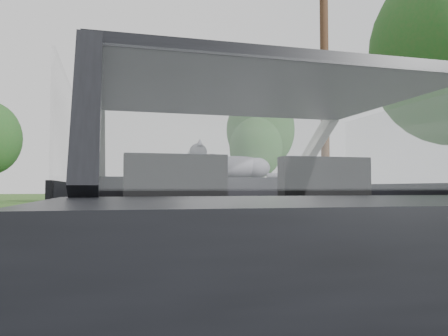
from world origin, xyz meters
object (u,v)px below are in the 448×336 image
other_car (111,194)px  utility_pole (325,86)px  cat (237,166)px  subject_car (233,221)px  highway_sign (230,181)px

other_car → utility_pole: utility_pole is taller
cat → utility_pole: size_ratio=0.07×
subject_car → cat: (0.22, 0.66, 0.37)m
cat → utility_pole: bearing=71.2°
other_car → highway_sign: bearing=53.9°
highway_sign → utility_pole: bearing=-103.5°
subject_car → highway_sign: highway_sign is taller
other_car → highway_sign: size_ratio=1.57×
utility_pole → highway_sign: bearing=90.1°
subject_car → utility_pole: bearing=59.8°
cat → utility_pole: utility_pole is taller
subject_car → cat: size_ratio=6.12×
other_car → utility_pole: (6.93, -5.75, 3.69)m
highway_sign → subject_car: bearing=-118.9°
cat → highway_sign: bearing=86.8°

